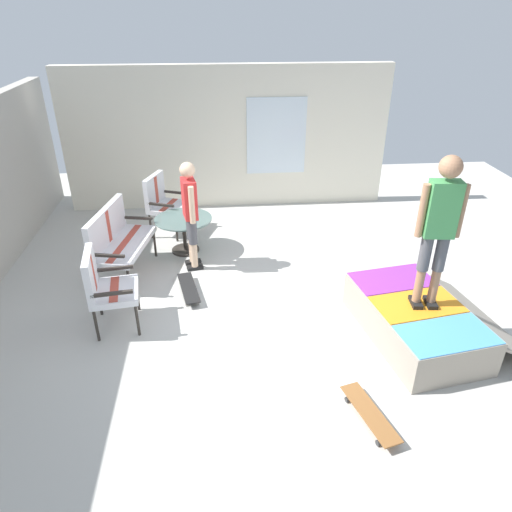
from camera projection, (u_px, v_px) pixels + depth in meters
The scene contains 11 objects.
ground_plane at pixel (279, 316), 6.08m from camera, with size 12.00×12.00×0.10m, color beige.
house_facade at pixel (228, 138), 8.72m from camera, with size 0.23×6.00×2.60m.
skate_ramp at pixel (417, 320), 5.54m from camera, with size 1.97×1.89×0.46m.
patio_bench at pixel (116, 236), 6.64m from camera, with size 1.33×0.78×1.02m.
patio_chair_near_house at pixel (162, 199), 7.89m from camera, with size 0.77×0.73×1.02m.
patio_chair_by_wall at pixel (103, 284), 5.53m from camera, with size 0.69×0.63×1.02m.
patio_table at pixel (184, 228), 7.38m from camera, with size 0.90×0.90×0.57m.
person_watching at pixel (190, 209), 6.68m from camera, with size 0.47×0.29×1.63m.
person_skater at pixel (439, 223), 4.92m from camera, with size 0.27×0.48×1.76m.
skateboard_by_bench at pixel (189, 288), 6.42m from camera, with size 0.82×0.35×0.10m.
skateboard_spare at pixel (370, 414), 4.47m from camera, with size 0.82×0.40×0.10m.
Camera 1 is at (-4.92, 0.74, 3.55)m, focal length 32.83 mm.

